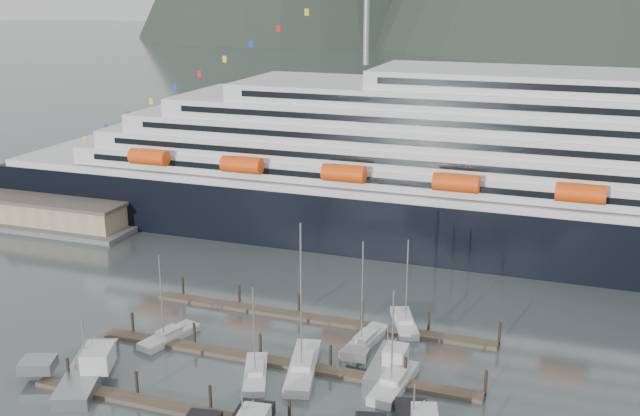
# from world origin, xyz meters

# --- Properties ---
(ground) EXTENTS (1600.00, 1600.00, 0.00)m
(ground) POSITION_xyz_m (0.00, 0.00, 0.00)
(ground) COLOR #4D5B5B
(ground) RESTS_ON ground
(cruise_ship) EXTENTS (210.00, 30.40, 50.30)m
(cruise_ship) POSITION_xyz_m (30.03, 54.94, 12.04)
(cruise_ship) COLOR black
(cruise_ship) RESTS_ON ground
(warehouse) EXTENTS (46.00, 20.00, 5.80)m
(warehouse) POSITION_xyz_m (-72.00, 42.00, 2.25)
(warehouse) COLOR #595956
(warehouse) RESTS_ON ground
(dock_mid) EXTENTS (48.18, 2.28, 3.20)m
(dock_mid) POSITION_xyz_m (-4.93, 3.05, 0.31)
(dock_mid) COLOR #46372D
(dock_mid) RESTS_ON ground
(dock_far) EXTENTS (48.18, 2.28, 3.20)m
(dock_far) POSITION_xyz_m (-4.93, 16.05, 0.31)
(dock_far) COLOR #46372D
(dock_far) RESTS_ON ground
(sailboat_a) EXTENTS (4.74, 9.02, 12.20)m
(sailboat_a) POSITION_xyz_m (-20.79, 4.25, 0.41)
(sailboat_a) COLOR silver
(sailboat_a) RESTS_ON ground
(sailboat_c) EXTENTS (5.60, 9.30, 11.95)m
(sailboat_c) POSITION_xyz_m (-6.44, -0.83, 0.40)
(sailboat_c) COLOR silver
(sailboat_c) RESTS_ON ground
(sailboat_d) EXTENTS (5.80, 12.84, 19.18)m
(sailboat_d) POSITION_xyz_m (-1.82, 2.38, 0.47)
(sailboat_d) COLOR silver
(sailboat_d) RESTS_ON ground
(sailboat_f) EXTENTS (5.71, 9.11, 12.86)m
(sailboat_f) POSITION_xyz_m (6.55, 18.18, 0.42)
(sailboat_f) COLOR silver
(sailboat_f) RESTS_ON ground
(sailboat_g) EXTENTS (3.87, 10.02, 14.42)m
(sailboat_g) POSITION_xyz_m (3.07, 11.38, 0.42)
(sailboat_g) COLOR silver
(sailboat_g) RESTS_ON ground
(sailboat_h) EXTENTS (3.78, 10.19, 12.57)m
(sailboat_h) POSITION_xyz_m (9.11, 2.41, 0.43)
(sailboat_h) COLOR silver
(sailboat_h) RESTS_ON ground
(trawler_a) EXTENTS (11.87, 14.86, 7.95)m
(trawler_a) POSITION_xyz_m (-24.83, -7.47, 0.98)
(trawler_a) COLOR #939598
(trawler_a) RESTS_ON ground
(trawler_e) EXTENTS (7.75, 10.17, 6.54)m
(trawler_e) POSITION_xyz_m (7.26, 5.94, 0.86)
(trawler_e) COLOR #939598
(trawler_e) RESTS_ON ground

